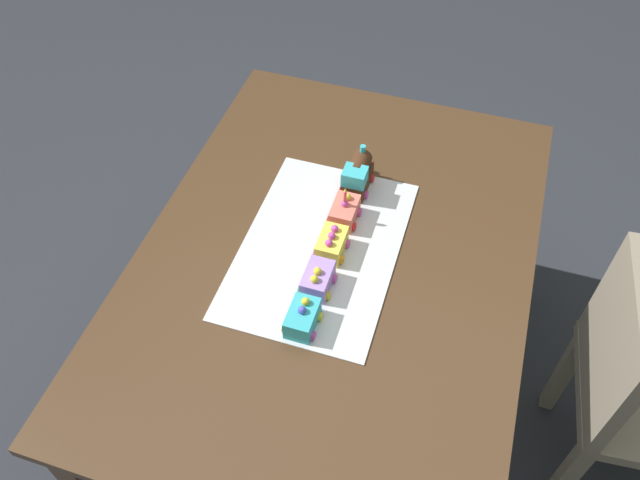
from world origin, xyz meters
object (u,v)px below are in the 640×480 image
(cake_car_flatbed_turquoise, at_px, (302,318))
(cake_locomotive, at_px, (357,175))
(dining_table, at_px, (334,281))
(cake_car_hopper_lemon, at_px, (332,244))
(birthday_candle, at_px, (345,195))
(cake_car_caboose_coral, at_px, (344,212))
(cake_car_gondola_lavender, at_px, (318,280))
(chair, at_px, (633,388))

(cake_car_flatbed_turquoise, bearing_deg, cake_locomotive, 180.00)
(dining_table, height_order, cake_car_hopper_lemon, cake_car_hopper_lemon)
(cake_car_hopper_lemon, xyz_separation_m, birthday_candle, (-0.12, 0.00, 0.07))
(cake_locomotive, distance_m, cake_car_caboose_coral, 0.13)
(cake_car_caboose_coral, height_order, cake_car_hopper_lemon, same)
(cake_car_hopper_lemon, relative_size, cake_car_gondola_lavender, 1.00)
(cake_car_hopper_lemon, bearing_deg, birthday_candle, 180.00)
(chair, bearing_deg, cake_locomotive, 69.10)
(cake_locomotive, xyz_separation_m, cake_car_gondola_lavender, (0.37, -0.00, -0.02))
(dining_table, relative_size, birthday_candle, 29.27)
(cake_car_caboose_coral, xyz_separation_m, cake_car_gondola_lavender, (0.24, 0.00, 0.00))
(cake_car_flatbed_turquoise, xyz_separation_m, birthday_candle, (-0.35, 0.00, 0.07))
(chair, relative_size, cake_car_caboose_coral, 8.60)
(birthday_candle, bearing_deg, cake_car_caboose_coral, -180.00)
(dining_table, height_order, cake_locomotive, cake_locomotive)
(dining_table, distance_m, birthday_candle, 0.24)
(cake_car_caboose_coral, bearing_deg, cake_locomotive, 180.00)
(cake_locomotive, xyz_separation_m, birthday_candle, (0.13, 0.00, 0.05))
(cake_car_caboose_coral, bearing_deg, cake_car_gondola_lavender, 0.00)
(chair, distance_m, cake_car_gondola_lavender, 0.90)
(cake_car_caboose_coral, bearing_deg, dining_table, 5.34)
(cake_car_gondola_lavender, relative_size, cake_car_flatbed_turquoise, 1.00)
(cake_car_gondola_lavender, bearing_deg, dining_table, 173.69)
(dining_table, distance_m, cake_car_hopper_lemon, 0.14)
(cake_car_hopper_lemon, height_order, birthday_candle, birthday_candle)
(cake_locomotive, bearing_deg, cake_car_gondola_lavender, -0.00)
(cake_locomotive, bearing_deg, cake_car_hopper_lemon, -0.00)
(dining_table, bearing_deg, cake_car_caboose_coral, -174.66)
(cake_car_flatbed_turquoise, height_order, birthday_candle, birthday_candle)
(dining_table, distance_m, cake_locomotive, 0.30)
(cake_car_caboose_coral, bearing_deg, birthday_candle, 0.00)
(cake_car_caboose_coral, distance_m, cake_car_flatbed_turquoise, 0.35)
(dining_table, xyz_separation_m, cake_car_caboose_coral, (-0.13, -0.01, 0.14))
(cake_car_gondola_lavender, bearing_deg, cake_locomotive, 180.00)
(cake_car_hopper_lemon, bearing_deg, dining_table, 50.33)
(chair, bearing_deg, cake_car_flatbed_turquoise, 100.97)
(birthday_candle, bearing_deg, cake_car_gondola_lavender, -0.00)
(cake_locomotive, relative_size, cake_car_flatbed_turquoise, 1.40)
(chair, xyz_separation_m, cake_locomotive, (-0.24, -0.84, 0.32))
(cake_car_gondola_lavender, xyz_separation_m, cake_car_flatbed_turquoise, (0.12, 0.00, 0.00))
(cake_car_hopper_lemon, xyz_separation_m, cake_car_gondola_lavender, (0.12, 0.00, -0.00))
(cake_car_flatbed_turquoise, bearing_deg, cake_car_gondola_lavender, 180.00)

